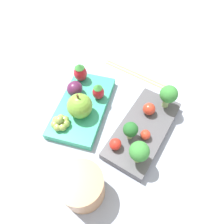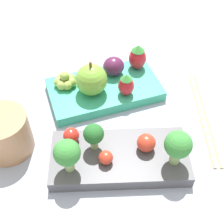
% 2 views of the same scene
% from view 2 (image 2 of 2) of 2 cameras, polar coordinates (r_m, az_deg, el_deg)
% --- Properties ---
extents(ground_plane, '(4.00, 4.00, 0.00)m').
position_cam_2_polar(ground_plane, '(0.52, -0.39, -2.56)').
color(ground_plane, '#939EB2').
extents(bento_box_savoury, '(0.22, 0.13, 0.02)m').
position_cam_2_polar(bento_box_savoury, '(0.47, 1.68, -8.33)').
color(bento_box_savoury, '#4C4C51').
rests_on(bento_box_savoury, ground_plane).
extents(bento_box_fruit, '(0.21, 0.13, 0.02)m').
position_cam_2_polar(bento_box_fruit, '(0.57, -1.39, 4.10)').
color(bento_box_fruit, '#33A87F').
rests_on(bento_box_fruit, ground_plane).
extents(broccoli_floret_0, '(0.04, 0.04, 0.06)m').
position_cam_2_polar(broccoli_floret_0, '(0.43, 11.99, -6.01)').
color(broccoli_floret_0, '#93B770').
rests_on(broccoli_floret_0, bento_box_savoury).
extents(broccoli_floret_1, '(0.03, 0.03, 0.05)m').
position_cam_2_polar(broccoli_floret_1, '(0.45, -3.38, -4.16)').
color(broccoli_floret_1, '#93B770').
rests_on(broccoli_floret_1, bento_box_savoury).
extents(broccoli_floret_2, '(0.04, 0.04, 0.06)m').
position_cam_2_polar(broccoli_floret_2, '(0.42, -8.21, -7.53)').
color(broccoli_floret_2, '#93B770').
rests_on(broccoli_floret_2, bento_box_savoury).
extents(cherry_tomato_0, '(0.02, 0.02, 0.02)m').
position_cam_2_polar(cherry_tomato_0, '(0.45, -1.15, -8.33)').
color(cherry_tomato_0, red).
rests_on(cherry_tomato_0, bento_box_savoury).
extents(cherry_tomato_1, '(0.03, 0.03, 0.03)m').
position_cam_2_polar(cherry_tomato_1, '(0.46, 6.27, -5.61)').
color(cherry_tomato_1, red).
rests_on(cherry_tomato_1, bento_box_savoury).
extents(cherry_tomato_2, '(0.02, 0.02, 0.02)m').
position_cam_2_polar(cherry_tomato_2, '(0.47, -7.48, -4.27)').
color(cherry_tomato_2, red).
rests_on(cherry_tomato_2, bento_box_savoury).
extents(apple, '(0.05, 0.05, 0.06)m').
position_cam_2_polar(apple, '(0.53, -3.78, 5.94)').
color(apple, '#70A838').
rests_on(apple, bento_box_fruit).
extents(strawberry_0, '(0.03, 0.03, 0.05)m').
position_cam_2_polar(strawberry_0, '(0.59, 4.69, 9.97)').
color(strawberry_0, red).
rests_on(strawberry_0, bento_box_fruit).
extents(strawberry_1, '(0.03, 0.03, 0.04)m').
position_cam_2_polar(strawberry_1, '(0.53, 2.60, 4.99)').
color(strawberry_1, red).
rests_on(strawberry_1, bento_box_fruit).
extents(plum, '(0.04, 0.04, 0.04)m').
position_cam_2_polar(plum, '(0.57, 0.29, 8.37)').
color(plum, '#511E42').
rests_on(plum, bento_box_fruit).
extents(grape_cluster, '(0.04, 0.04, 0.03)m').
position_cam_2_polar(grape_cluster, '(0.56, -8.56, 5.68)').
color(grape_cluster, '#8EA84C').
rests_on(grape_cluster, bento_box_fruit).
extents(drinking_cup, '(0.08, 0.08, 0.07)m').
position_cam_2_polar(drinking_cup, '(0.49, -18.98, -3.77)').
color(drinking_cup, tan).
rests_on(drinking_cup, ground_plane).
extents(chopsticks_pair, '(0.06, 0.21, 0.01)m').
position_cam_2_polar(chopsticks_pair, '(0.56, 16.46, -0.51)').
color(chopsticks_pair, tan).
rests_on(chopsticks_pair, ground_plane).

